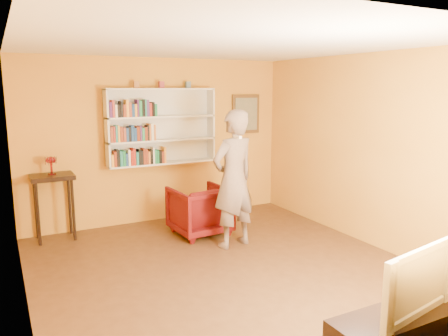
{
  "coord_description": "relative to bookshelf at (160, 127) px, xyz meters",
  "views": [
    {
      "loc": [
        -2.39,
        -4.4,
        2.22
      ],
      "look_at": [
        0.31,
        0.75,
        1.15
      ],
      "focal_mm": 35.0,
      "sensor_mm": 36.0,
      "label": 1
    }
  ],
  "objects": [
    {
      "name": "room_shell",
      "position": [
        0.0,
        -2.41,
        -0.58
      ],
      "size": [
        5.3,
        5.8,
        2.88
      ],
      "color": "#462C16",
      "rests_on": "ground"
    },
    {
      "name": "bookshelf",
      "position": [
        0.0,
        0.0,
        0.0
      ],
      "size": [
        1.8,
        0.29,
        1.23
      ],
      "color": "silver",
      "rests_on": "room_shell"
    },
    {
      "name": "books_row_lower",
      "position": [
        -0.42,
        -0.11,
        -0.46
      ],
      "size": [
        0.88,
        0.19,
        0.27
      ],
      "color": "#F3A12B",
      "rests_on": "bookshelf"
    },
    {
      "name": "books_row_middle",
      "position": [
        -0.49,
        -0.11,
        -0.08
      ],
      "size": [
        0.72,
        0.19,
        0.27
      ],
      "color": "maroon",
      "rests_on": "bookshelf"
    },
    {
      "name": "books_row_upper",
      "position": [
        -0.48,
        -0.1,
        0.3
      ],
      "size": [
        0.75,
        0.19,
        0.27
      ],
      "color": "#4A2267",
      "rests_on": "bookshelf"
    },
    {
      "name": "ornament_left",
      "position": [
        -0.4,
        -0.06,
        0.67
      ],
      "size": [
        0.08,
        0.08,
        0.11
      ],
      "primitive_type": "cube",
      "color": "#9D622C",
      "rests_on": "bookshelf"
    },
    {
      "name": "ornament_centre",
      "position": [
        0.01,
        -0.06,
        0.67
      ],
      "size": [
        0.08,
        0.08,
        0.11
      ],
      "primitive_type": "cube",
      "color": "#983238",
      "rests_on": "bookshelf"
    },
    {
      "name": "ornament_right",
      "position": [
        0.47,
        -0.06,
        0.67
      ],
      "size": [
        0.08,
        0.08,
        0.11
      ],
      "primitive_type": "cube",
      "color": "slate",
      "rests_on": "bookshelf"
    },
    {
      "name": "framed_painting",
      "position": [
        1.65,
        0.05,
        0.16
      ],
      "size": [
        0.55,
        0.05,
        0.7
      ],
      "color": "#503516",
      "rests_on": "room_shell"
    },
    {
      "name": "console_table",
      "position": [
        -1.73,
        -0.16,
        -0.78
      ],
      "size": [
        0.6,
        0.46,
        0.98
      ],
      "color": "black",
      "rests_on": "ground"
    },
    {
      "name": "ruby_lustre",
      "position": [
        -1.73,
        -0.16,
        -0.42
      ],
      "size": [
        0.16,
        0.16,
        0.27
      ],
      "color": "maroon",
      "rests_on": "console_table"
    },
    {
      "name": "armchair",
      "position": [
        0.27,
        -0.93,
        -1.22
      ],
      "size": [
        0.85,
        0.87,
        0.75
      ],
      "primitive_type": "imported",
      "rotation": [
        0.0,
        0.0,
        3.21
      ],
      "color": "#430409",
      "rests_on": "ground"
    },
    {
      "name": "person",
      "position": [
        0.48,
        -1.62,
        -0.63
      ],
      "size": [
        0.79,
        0.61,
        1.93
      ],
      "primitive_type": "imported",
      "rotation": [
        0.0,
        0.0,
        3.37
      ],
      "color": "#6F5D51",
      "rests_on": "ground"
    },
    {
      "name": "game_remote",
      "position": [
        0.36,
        -1.94,
        0.0
      ],
      "size": [
        0.04,
        0.15,
        0.04
      ],
      "primitive_type": "cube",
      "color": "white",
      "rests_on": "person"
    },
    {
      "name": "television",
      "position": [
        0.37,
        -4.66,
        -0.84
      ],
      "size": [
        0.98,
        0.29,
        0.56
      ],
      "primitive_type": "imported",
      "rotation": [
        0.0,
        0.0,
        0.17
      ],
      "color": "black",
      "rests_on": "tv_cabinet"
    }
  ]
}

